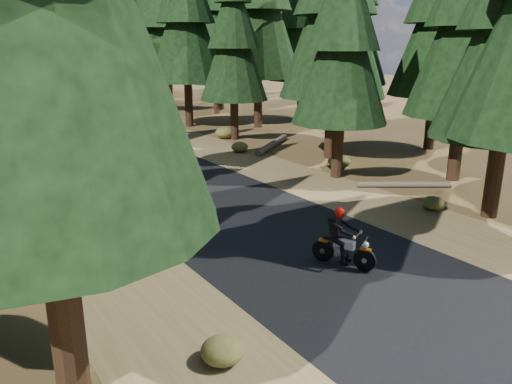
# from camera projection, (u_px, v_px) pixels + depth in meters

# --- Properties ---
(ground) EXTENTS (120.00, 120.00, 0.00)m
(ground) POSITION_uv_depth(u_px,v_px,m) (286.00, 242.00, 14.03)
(ground) COLOR #483819
(ground) RESTS_ON ground
(road) EXTENTS (6.00, 100.00, 0.01)m
(road) POSITION_uv_depth(u_px,v_px,m) (202.00, 198.00, 18.00)
(road) COLOR black
(road) RESTS_ON ground
(shoulder_l) EXTENTS (3.20, 100.00, 0.01)m
(shoulder_l) POSITION_uv_depth(u_px,v_px,m) (71.00, 223.00, 15.54)
(shoulder_l) COLOR brown
(shoulder_l) RESTS_ON ground
(shoulder_r) EXTENTS (3.20, 100.00, 0.01)m
(shoulder_r) POSITION_uv_depth(u_px,v_px,m) (301.00, 179.00, 20.47)
(shoulder_r) COLOR brown
(shoulder_r) RESTS_ON ground
(log_near) EXTENTS (3.99, 3.10, 0.32)m
(log_near) POSITION_uv_depth(u_px,v_px,m) (272.00, 144.00, 26.65)
(log_near) COLOR #4C4233
(log_near) RESTS_ON ground
(log_far) EXTENTS (3.13, 2.21, 0.24)m
(log_far) POSITION_uv_depth(u_px,v_px,m) (403.00, 185.00, 19.27)
(log_far) COLOR #4C4233
(log_far) RESTS_ON ground
(understory_shrubs) EXTENTS (16.03, 32.57, 0.68)m
(understory_shrubs) POSITION_uv_depth(u_px,v_px,m) (202.00, 170.00, 20.89)
(understory_shrubs) COLOR #474C1E
(understory_shrubs) RESTS_ON ground
(rider_lead) EXTENTS (1.18, 1.77, 1.52)m
(rider_lead) POSITION_uv_depth(u_px,v_px,m) (344.00, 247.00, 12.38)
(rider_lead) COLOR beige
(rider_lead) RESTS_ON road
(rider_follow) EXTENTS (1.11, 1.93, 1.65)m
(rider_follow) POSITION_uv_depth(u_px,v_px,m) (133.00, 188.00, 17.22)
(rider_follow) COLOR #A01E0A
(rider_follow) RESTS_ON road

